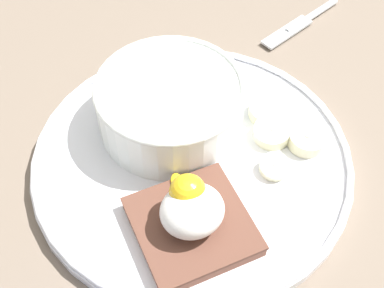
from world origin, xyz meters
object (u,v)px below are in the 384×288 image
banana_slice_front (272,133)px  knife (302,22)px  banana_slice_left (268,110)px  banana_slice_right (307,140)px  banana_slice_back (274,167)px  oatmeal_bowl (170,105)px  poached_egg (191,206)px  toast_slice (192,226)px

banana_slice_front → knife: bearing=47.1°
banana_slice_left → banana_slice_right: size_ratio=0.95×
banana_slice_left → banana_slice_back: size_ratio=1.27×
oatmeal_bowl → poached_egg: 11.47cm
oatmeal_bowl → banana_slice_right: size_ratio=2.81×
oatmeal_bowl → knife: oatmeal_bowl is taller
poached_egg → banana_slice_back: (9.17, 1.95, -2.73)cm
banana_slice_front → banana_slice_left: 2.72cm
banana_slice_front → poached_egg: bearing=-154.0°
poached_egg → banana_slice_back: bearing=12.0°
oatmeal_bowl → poached_egg: poached_egg is taller
banana_slice_front → knife: banana_slice_front is taller
banana_slice_left → knife: size_ratio=0.39×
banana_slice_left → poached_egg: bearing=-146.8°
banana_slice_front → oatmeal_bowl: bearing=144.1°
poached_egg → knife: 30.57cm
toast_slice → banana_slice_right: same height
poached_egg → banana_slice_front: 12.49cm
oatmeal_bowl → banana_slice_left: oatmeal_bowl is taller
banana_slice_right → poached_egg: bearing=-166.4°
banana_slice_left → toast_slice: bearing=-145.9°
banana_slice_back → toast_slice: bearing=-166.3°
toast_slice → poached_egg: 2.56cm
toast_slice → banana_slice_right: 13.90cm
oatmeal_bowl → banana_slice_front: size_ratio=2.79×
oatmeal_bowl → banana_slice_left: (8.82, -3.13, -1.78)cm
knife → toast_slice: bearing=-140.9°
banana_slice_right → banana_slice_front: bearing=138.8°
banana_slice_front → knife: size_ratio=0.41×
poached_egg → knife: size_ratio=0.61×
toast_slice → banana_slice_left: (12.05, 8.16, 0.09)cm
poached_egg → banana_slice_right: poached_egg is taller
poached_egg → banana_slice_front: poached_egg is taller
banana_slice_right → knife: (10.24, 15.74, -1.29)cm
oatmeal_bowl → banana_slice_back: 11.04cm
knife → oatmeal_bowl: bearing=-158.7°
banana_slice_back → banana_slice_right: bearing=16.8°
toast_slice → banana_slice_front: 12.39cm
banana_slice_back → knife: 22.37cm
toast_slice → banana_slice_back: same height
poached_egg → banana_slice_front: size_ratio=1.50×
banana_slice_front → banana_slice_right: same height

